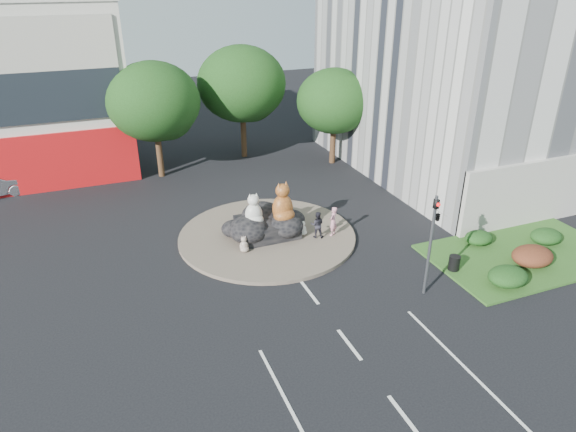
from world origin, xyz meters
name	(u,v)px	position (x,y,z in m)	size (l,w,h in m)	color
ground	(349,345)	(0.00, 0.00, 0.00)	(120.00, 120.00, 0.00)	black
roundabout_island	(267,236)	(0.00, 10.00, 0.10)	(10.00, 10.00, 0.20)	brown
rock_plinth	(267,227)	(0.00, 10.00, 0.65)	(3.20, 2.60, 0.90)	black
grass_verge	(523,255)	(12.00, 3.00, 0.06)	(10.00, 6.00, 0.12)	#2A4F1A
tree_left	(155,105)	(-3.93, 22.06, 5.25)	(6.46, 6.46, 8.27)	#382314
tree_mid	(242,87)	(3.07, 24.06, 5.56)	(6.84, 6.84, 8.76)	#382314
tree_right	(335,104)	(9.07, 20.06, 4.63)	(5.70, 5.70, 7.30)	#382314
hedge_near_green	(508,276)	(9.00, 1.00, 0.57)	(2.00, 1.60, 0.90)	#173410
hedge_red	(532,256)	(11.50, 2.00, 0.61)	(2.20, 1.76, 0.99)	#4B1D14
hedge_mid_green	(546,236)	(14.00, 3.50, 0.53)	(1.80, 1.44, 0.81)	#173410
hedge_back_green	(479,238)	(10.50, 4.80, 0.48)	(1.60, 1.28, 0.72)	#173410
traffic_light	(435,224)	(5.10, 2.00, 3.62)	(0.44, 1.24, 5.00)	#595B60
street_lamp	(485,145)	(12.82, 8.00, 4.55)	(2.34, 0.22, 8.06)	#595B60
cat_white	(254,209)	(-0.82, 9.78, 2.02)	(1.11, 0.96, 1.85)	beige
cat_tabby	(283,201)	(0.83, 9.67, 2.25)	(1.37, 1.19, 2.29)	#AB6523
kitten_calico	(244,244)	(-1.79, 8.62, 0.66)	(0.55, 0.48, 0.92)	silver
kitten_white	(303,227)	(1.88, 9.25, 0.62)	(0.51, 0.44, 0.85)	silver
pedestrian_pink	(333,221)	(3.43, 8.57, 1.06)	(0.63, 0.41, 1.72)	#C98292
pedestrian_dark	(317,225)	(2.49, 8.65, 0.97)	(0.75, 0.59, 1.55)	black
litter_bin	(454,263)	(7.50, 3.07, 0.50)	(0.56, 0.56, 0.76)	black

